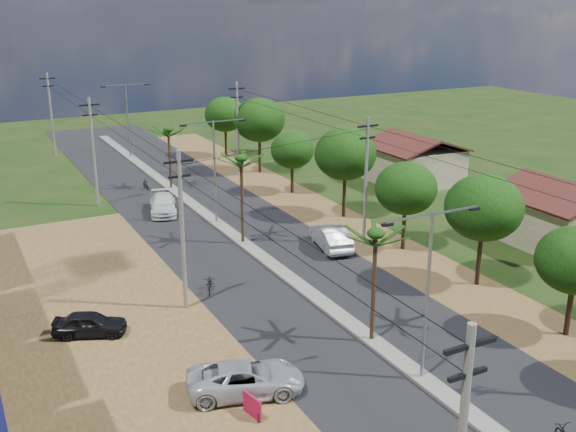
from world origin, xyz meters
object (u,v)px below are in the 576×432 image
car_white_far (163,205)px  car_parked_silver (246,379)px  car_silver_mid (330,237)px  roadside_sign (252,407)px  car_parked_dark (90,324)px

car_white_far → car_parked_silver: 27.25m
car_white_far → car_parked_silver: bearing=-84.6°
car_silver_mid → car_parked_silver: car_silver_mid is taller
roadside_sign → car_white_far: bearing=68.2°
car_parked_dark → roadside_sign: size_ratio=3.12×
car_silver_mid → car_parked_dark: car_silver_mid is taller
car_parked_silver → car_parked_dark: bearing=47.3°
car_parked_dark → car_white_far: bearing=-4.6°
car_silver_mid → car_parked_dark: (-17.42, -5.18, -0.18)m
car_white_far → roadside_sign: (-5.19, -28.56, -0.22)m
roadside_sign → car_parked_dark: bearing=101.8°
car_silver_mid → car_parked_dark: bearing=28.6°
car_parked_silver → car_white_far: bearing=7.6°
car_white_far → car_parked_dark: size_ratio=1.33×
car_parked_silver → car_silver_mid: bearing=-24.8°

